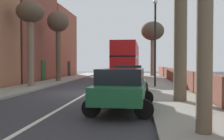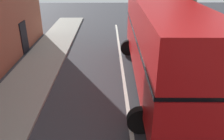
{
  "view_description": "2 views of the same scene",
  "coord_description": "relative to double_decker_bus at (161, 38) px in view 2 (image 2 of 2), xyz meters",
  "views": [
    {
      "loc": [
        3.14,
        -15.67,
        1.82
      ],
      "look_at": [
        0.29,
        11.6,
        1.1
      ],
      "focal_mm": 41.55,
      "sensor_mm": 36.0,
      "label": 1
    },
    {
      "loc": [
        -0.81,
        4.29,
        5.47
      ],
      "look_at": [
        -0.66,
        12.59,
        1.64
      ],
      "focal_mm": 36.45,
      "sensor_mm": 36.0,
      "label": 2
    }
  ],
  "objects": [
    {
      "name": "double_decker_bus",
      "position": [
        0.0,
        0.0,
        0.0
      ],
      "size": [
        3.76,
        11.49,
        4.06
      ],
      "color": "red",
      "rests_on": "ground"
    }
  ]
}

